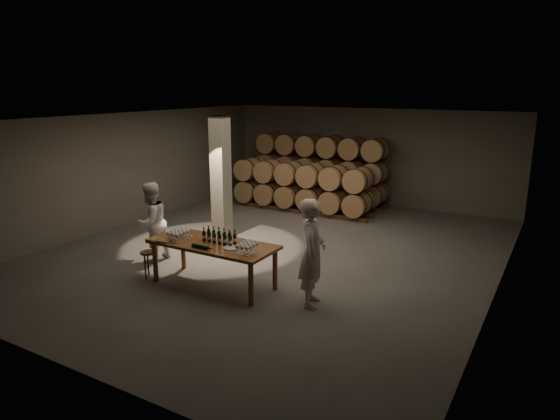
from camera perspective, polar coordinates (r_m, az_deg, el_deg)
The scene contains 15 objects.
room at distance 13.01m, azimuth -6.77°, elevation 3.61°, with size 12.00×12.00×12.00m.
tasting_table at distance 10.07m, azimuth -7.64°, elevation -4.30°, with size 2.60×1.10×0.90m.
barrel_stack_back at distance 17.08m, azimuth 4.65°, elevation 4.80°, with size 4.70×0.95×2.31m.
barrel_stack_front at distance 15.91m, azimuth 2.43°, elevation 2.79°, with size 4.70×0.95×1.57m.
bottle_cluster at distance 10.00m, azimuth -6.95°, elevation -3.13°, with size 0.72×0.22×0.30m.
lying_bottles at distance 9.72m, azimuth -9.06°, elevation -4.14°, with size 0.46×0.08×0.08m.
glass_cluster_left at distance 10.41m, azimuth -11.37°, elevation -2.47°, with size 0.31×0.53×0.19m.
glass_cluster_right at distance 9.39m, azimuth -3.78°, elevation -4.06°, with size 0.31×0.42×0.18m.
plate at distance 9.67m, azimuth -5.60°, elevation -4.32°, with size 0.31×0.31×0.02m, color silver.
notebook_near at distance 10.29m, azimuth -13.10°, elevation -3.45°, with size 0.25×0.20×0.03m, color olive.
notebook_corner at distance 10.48m, azimuth -14.20°, elevation -3.20°, with size 0.22×0.28×0.02m, color olive.
pen at distance 10.12m, azimuth -12.22°, elevation -3.75°, with size 0.01×0.01×0.16m, color black.
stool at distance 10.85m, azimuth -14.78°, elevation -5.14°, with size 0.34×0.34×0.57m.
person_man at distance 9.07m, azimuth 3.71°, elevation -4.90°, with size 0.73×0.48×2.01m, color beige.
person_woman at distance 11.71m, azimuth -14.54°, elevation -1.36°, with size 0.89×0.69×1.84m, color silver.
Camera 1 is at (5.92, -10.00, 3.97)m, focal length 32.00 mm.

